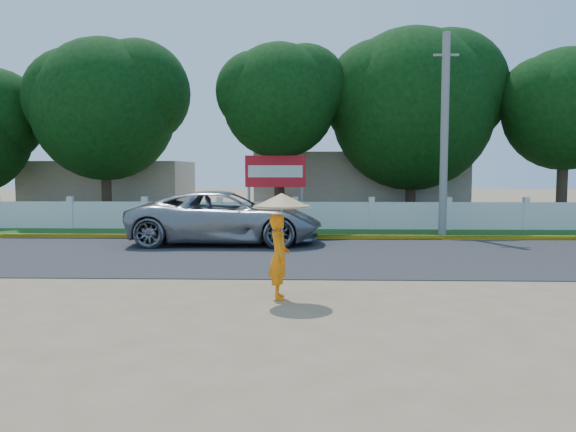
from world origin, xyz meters
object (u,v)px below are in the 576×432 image
at_px(utility_pole, 444,135).
at_px(vehicle, 226,217).
at_px(monk_with_parasol, 280,230).
at_px(billboard, 275,175).

height_order(utility_pole, vehicle, utility_pole).
distance_m(utility_pole, vehicle, 8.43).
distance_m(utility_pole, monk_with_parasol, 11.84).
distance_m(vehicle, monk_with_parasol, 7.89).
xyz_separation_m(vehicle, billboard, (1.29, 5.43, 1.29)).
relative_size(vehicle, billboard, 2.06).
bearing_deg(utility_pole, monk_with_parasol, -117.88).
bearing_deg(vehicle, utility_pole, -71.08).
bearing_deg(utility_pole, billboard, 155.97).
height_order(monk_with_parasol, billboard, billboard).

